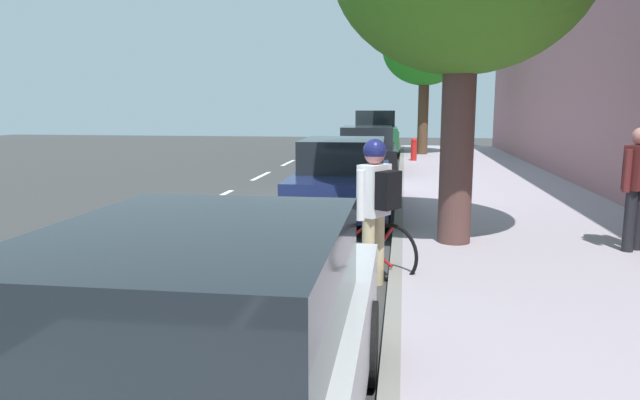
{
  "coord_description": "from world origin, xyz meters",
  "views": [
    {
      "loc": [
        1.83,
        -12.37,
        2.15
      ],
      "look_at": [
        0.91,
        -6.03,
        1.09
      ],
      "focal_mm": 32.16,
      "sensor_mm": 36.0,
      "label": 1
    }
  ],
  "objects_px": {
    "parked_sedan_black_mid": "(367,151)",
    "parked_pickup_green_far": "(375,135)",
    "fire_hydrant": "(414,149)",
    "street_tree_mid_block": "(425,49)",
    "parked_sedan_silver_nearest": "(200,363)",
    "cyclist_with_backpack": "(376,197)",
    "bicycle_at_curb": "(360,245)",
    "parked_sedan_dark_blue_second": "(343,178)",
    "pedestrian_on_phone": "(637,182)"
  },
  "relations": [
    {
      "from": "pedestrian_on_phone",
      "to": "parked_pickup_green_far",
      "type": "bearing_deg",
      "value": 104.55
    },
    {
      "from": "parked_pickup_green_far",
      "to": "bicycle_at_curb",
      "type": "xyz_separation_m",
      "value": [
        0.75,
        -18.24,
        -0.51
      ]
    },
    {
      "from": "parked_pickup_green_far",
      "to": "cyclist_with_backpack",
      "type": "height_order",
      "value": "parked_pickup_green_far"
    },
    {
      "from": "parked_sedan_dark_blue_second",
      "to": "parked_pickup_green_far",
      "type": "height_order",
      "value": "parked_pickup_green_far"
    },
    {
      "from": "bicycle_at_curb",
      "to": "pedestrian_on_phone",
      "type": "distance_m",
      "value": 3.94
    },
    {
      "from": "cyclist_with_backpack",
      "to": "fire_hydrant",
      "type": "distance_m",
      "value": 14.65
    },
    {
      "from": "parked_sedan_silver_nearest",
      "to": "parked_sedan_black_mid",
      "type": "xyz_separation_m",
      "value": [
        -0.05,
        15.08,
        0.0
      ]
    },
    {
      "from": "parked_sedan_silver_nearest",
      "to": "pedestrian_on_phone",
      "type": "distance_m",
      "value": 6.91
    },
    {
      "from": "street_tree_mid_block",
      "to": "pedestrian_on_phone",
      "type": "height_order",
      "value": "street_tree_mid_block"
    },
    {
      "from": "parked_sedan_silver_nearest",
      "to": "street_tree_mid_block",
      "type": "relative_size",
      "value": 0.76
    },
    {
      "from": "parked_sedan_black_mid",
      "to": "parked_pickup_green_far",
      "type": "relative_size",
      "value": 0.83
    },
    {
      "from": "parked_sedan_silver_nearest",
      "to": "cyclist_with_backpack",
      "type": "relative_size",
      "value": 2.49
    },
    {
      "from": "bicycle_at_curb",
      "to": "street_tree_mid_block",
      "type": "height_order",
      "value": "street_tree_mid_block"
    },
    {
      "from": "parked_sedan_black_mid",
      "to": "pedestrian_on_phone",
      "type": "xyz_separation_m",
      "value": [
        4.29,
        -9.64,
        0.38
      ]
    },
    {
      "from": "parked_sedan_black_mid",
      "to": "bicycle_at_curb",
      "type": "height_order",
      "value": "parked_sedan_black_mid"
    },
    {
      "from": "parked_sedan_black_mid",
      "to": "fire_hydrant",
      "type": "xyz_separation_m",
      "value": [
        1.5,
        3.37,
        -0.16
      ]
    },
    {
      "from": "parked_pickup_green_far",
      "to": "fire_hydrant",
      "type": "bearing_deg",
      "value": -68.07
    },
    {
      "from": "parked_sedan_silver_nearest",
      "to": "pedestrian_on_phone",
      "type": "xyz_separation_m",
      "value": [
        4.24,
        5.44,
        0.38
      ]
    },
    {
      "from": "pedestrian_on_phone",
      "to": "fire_hydrant",
      "type": "xyz_separation_m",
      "value": [
        -2.79,
        13.01,
        -0.54
      ]
    },
    {
      "from": "fire_hydrant",
      "to": "parked_sedan_silver_nearest",
      "type": "bearing_deg",
      "value": -94.49
    },
    {
      "from": "parked_pickup_green_far",
      "to": "cyclist_with_backpack",
      "type": "distance_m",
      "value": 18.73
    },
    {
      "from": "parked_sedan_silver_nearest",
      "to": "cyclist_with_backpack",
      "type": "distance_m",
      "value": 3.92
    },
    {
      "from": "parked_sedan_silver_nearest",
      "to": "parked_sedan_black_mid",
      "type": "distance_m",
      "value": 15.08
    },
    {
      "from": "parked_sedan_dark_blue_second",
      "to": "cyclist_with_backpack",
      "type": "xyz_separation_m",
      "value": [
        0.85,
        -4.38,
        0.34
      ]
    },
    {
      "from": "street_tree_mid_block",
      "to": "parked_sedan_silver_nearest",
      "type": "bearing_deg",
      "value": -94.9
    },
    {
      "from": "bicycle_at_curb",
      "to": "cyclist_with_backpack",
      "type": "height_order",
      "value": "cyclist_with_backpack"
    },
    {
      "from": "parked_sedan_black_mid",
      "to": "cyclist_with_backpack",
      "type": "xyz_separation_m",
      "value": [
        0.83,
        -11.25,
        0.34
      ]
    },
    {
      "from": "parked_sedan_dark_blue_second",
      "to": "pedestrian_on_phone",
      "type": "xyz_separation_m",
      "value": [
        4.31,
        -2.76,
        0.38
      ]
    },
    {
      "from": "parked_sedan_silver_nearest",
      "to": "bicycle_at_curb",
      "type": "relative_size",
      "value": 2.96
    },
    {
      "from": "parked_sedan_black_mid",
      "to": "bicycle_at_curb",
      "type": "xyz_separation_m",
      "value": [
        0.61,
        -10.79,
        -0.36
      ]
    },
    {
      "from": "parked_sedan_silver_nearest",
      "to": "parked_sedan_dark_blue_second",
      "type": "xyz_separation_m",
      "value": [
        -0.07,
        8.2,
        0.0
      ]
    },
    {
      "from": "parked_pickup_green_far",
      "to": "fire_hydrant",
      "type": "xyz_separation_m",
      "value": [
        1.64,
        -4.08,
        -0.31
      ]
    },
    {
      "from": "bicycle_at_curb",
      "to": "street_tree_mid_block",
      "type": "xyz_separation_m",
      "value": [
        1.29,
        17.14,
        4.02
      ]
    },
    {
      "from": "street_tree_mid_block",
      "to": "fire_hydrant",
      "type": "bearing_deg",
      "value": -97.46
    },
    {
      "from": "parked_sedan_silver_nearest",
      "to": "bicycle_at_curb",
      "type": "height_order",
      "value": "parked_sedan_silver_nearest"
    },
    {
      "from": "parked_sedan_silver_nearest",
      "to": "parked_sedan_black_mid",
      "type": "relative_size",
      "value": 0.99
    },
    {
      "from": "bicycle_at_curb",
      "to": "street_tree_mid_block",
      "type": "bearing_deg",
      "value": 85.71
    },
    {
      "from": "parked_sedan_black_mid",
      "to": "cyclist_with_backpack",
      "type": "relative_size",
      "value": 2.52
    },
    {
      "from": "parked_sedan_black_mid",
      "to": "parked_pickup_green_far",
      "type": "xyz_separation_m",
      "value": [
        -0.14,
        7.45,
        0.15
      ]
    },
    {
      "from": "bicycle_at_curb",
      "to": "fire_hydrant",
      "type": "distance_m",
      "value": 14.19
    },
    {
      "from": "parked_sedan_dark_blue_second",
      "to": "pedestrian_on_phone",
      "type": "height_order",
      "value": "pedestrian_on_phone"
    },
    {
      "from": "parked_sedan_dark_blue_second",
      "to": "fire_hydrant",
      "type": "height_order",
      "value": "parked_sedan_dark_blue_second"
    },
    {
      "from": "parked_pickup_green_far",
      "to": "bicycle_at_curb",
      "type": "relative_size",
      "value": 3.61
    },
    {
      "from": "parked_sedan_dark_blue_second",
      "to": "bicycle_at_curb",
      "type": "xyz_separation_m",
      "value": [
        0.62,
        -3.92,
        -0.36
      ]
    },
    {
      "from": "street_tree_mid_block",
      "to": "bicycle_at_curb",
      "type": "bearing_deg",
      "value": -94.29
    },
    {
      "from": "bicycle_at_curb",
      "to": "fire_hydrant",
      "type": "height_order",
      "value": "fire_hydrant"
    },
    {
      "from": "bicycle_at_curb",
      "to": "street_tree_mid_block",
      "type": "relative_size",
      "value": 0.26
    },
    {
      "from": "bicycle_at_curb",
      "to": "cyclist_with_backpack",
      "type": "xyz_separation_m",
      "value": [
        0.22,
        -0.46,
        0.69
      ]
    },
    {
      "from": "parked_sedan_black_mid",
      "to": "cyclist_with_backpack",
      "type": "bearing_deg",
      "value": -85.81
    },
    {
      "from": "bicycle_at_curb",
      "to": "fire_hydrant",
      "type": "bearing_deg",
      "value": 86.38
    }
  ]
}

